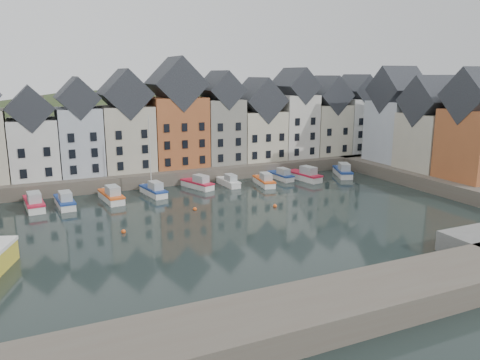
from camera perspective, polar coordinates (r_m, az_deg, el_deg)
ground at (r=54.46m, az=1.27°, el=-5.38°), size 260.00×260.00×0.00m
far_quay at (r=81.38m, az=-7.99°, el=1.35°), size 90.00×16.00×2.00m
right_quay at (r=79.17m, az=25.09°, el=-0.07°), size 14.00×54.00×2.00m
near_wall at (r=31.90m, az=2.45°, el=-17.32°), size 50.00×6.00×2.00m
hillside at (r=110.65m, az=-11.61°, el=-5.88°), size 153.60×70.40×64.00m
far_terrace at (r=79.29m, az=-5.51°, el=6.87°), size 72.37×8.16×17.78m
right_terrace at (r=80.54m, az=22.42°, el=6.09°), size 8.30×24.25×16.36m
mooring_buoys at (r=57.62m, az=-4.65°, el=-4.24°), size 20.50×5.50×0.50m
boat_a at (r=65.77m, az=-23.80°, el=-2.60°), size 2.61×6.83×2.57m
boat_b at (r=65.29m, az=-20.56°, el=-2.47°), size 2.39×6.37×2.40m
boat_c at (r=66.11m, az=-15.39°, el=-1.89°), size 2.72×6.74×2.52m
boat_d at (r=68.00m, az=-10.47°, el=-1.23°), size 2.84×6.30×11.61m
boat_e at (r=71.36m, az=-5.14°, el=-0.45°), size 3.79×6.36×2.33m
boat_f at (r=72.66m, az=-1.37°, el=-0.22°), size 2.01×5.54×2.09m
boat_g at (r=73.04m, az=2.98°, el=-0.12°), size 2.63×6.12×2.28m
boat_h at (r=77.25m, az=5.03°, el=0.54°), size 2.19×5.80×2.18m
boat_i at (r=77.18m, az=7.93°, el=0.55°), size 3.15×7.04×2.61m
boat_j at (r=81.39m, az=12.43°, el=1.01°), size 4.64×7.01×2.59m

